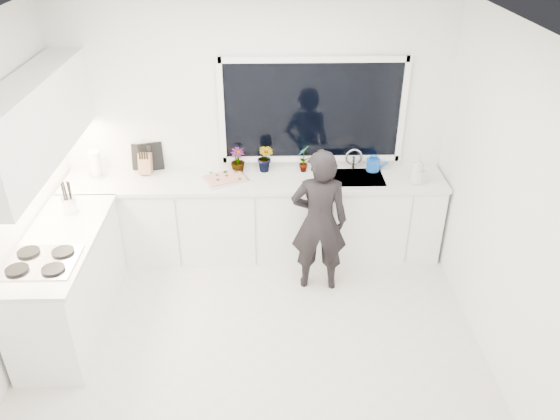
{
  "coord_description": "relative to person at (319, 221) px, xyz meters",
  "views": [
    {
      "loc": [
        0.13,
        -3.6,
        3.49
      ],
      "look_at": [
        0.23,
        0.4,
        1.15
      ],
      "focal_mm": 35.0,
      "sensor_mm": 36.0,
      "label": 1
    }
  ],
  "objects": [
    {
      "name": "floor",
      "position": [
        -0.62,
        -0.85,
        -0.76
      ],
      "size": [
        4.0,
        3.5,
        0.02
      ],
      "primitive_type": "cube",
      "color": "beige",
      "rests_on": "ground"
    },
    {
      "name": "wall_back",
      "position": [
        -0.62,
        0.91,
        0.6
      ],
      "size": [
        4.0,
        0.02,
        2.7
      ],
      "primitive_type": "cube",
      "color": "white",
      "rests_on": "ground"
    },
    {
      "name": "wall_right",
      "position": [
        1.39,
        -0.85,
        0.6
      ],
      "size": [
        0.02,
        3.5,
        2.7
      ],
      "primitive_type": "cube",
      "color": "white",
      "rests_on": "ground"
    },
    {
      "name": "ceiling",
      "position": [
        -0.62,
        -0.85,
        1.96
      ],
      "size": [
        4.0,
        3.5,
        0.02
      ],
      "primitive_type": "cube",
      "color": "white",
      "rests_on": "wall_back"
    },
    {
      "name": "window",
      "position": [
        -0.02,
        0.87,
        0.8
      ],
      "size": [
        1.8,
        0.02,
        1.0
      ],
      "primitive_type": "cube",
      "color": "black",
      "rests_on": "wall_back"
    },
    {
      "name": "base_cabinets_back",
      "position": [
        -0.62,
        0.6,
        -0.31
      ],
      "size": [
        3.92,
        0.58,
        0.88
      ],
      "primitive_type": "cube",
      "color": "white",
      "rests_on": "floor"
    },
    {
      "name": "base_cabinets_left",
      "position": [
        -2.29,
        -0.5,
        -0.31
      ],
      "size": [
        0.58,
        1.6,
        0.88
      ],
      "primitive_type": "cube",
      "color": "white",
      "rests_on": "floor"
    },
    {
      "name": "countertop_back",
      "position": [
        -0.62,
        0.59,
        0.15
      ],
      "size": [
        3.94,
        0.62,
        0.04
      ],
      "primitive_type": "cube",
      "color": "silver",
      "rests_on": "base_cabinets_back"
    },
    {
      "name": "countertop_left",
      "position": [
        -2.29,
        -0.5,
        0.15
      ],
      "size": [
        0.62,
        1.6,
        0.04
      ],
      "primitive_type": "cube",
      "color": "silver",
      "rests_on": "base_cabinets_left"
    },
    {
      "name": "upper_cabinets",
      "position": [
        -2.41,
        -0.15,
        1.1
      ],
      "size": [
        0.34,
        2.1,
        0.7
      ],
      "primitive_type": "cube",
      "color": "white",
      "rests_on": "wall_left"
    },
    {
      "name": "sink",
      "position": [
        0.43,
        0.6,
        0.12
      ],
      "size": [
        0.58,
        0.42,
        0.14
      ],
      "primitive_type": "cube",
      "color": "silver",
      "rests_on": "countertop_back"
    },
    {
      "name": "faucet",
      "position": [
        0.43,
        0.8,
        0.28
      ],
      "size": [
        0.03,
        0.03,
        0.22
      ],
      "primitive_type": "cylinder",
      "color": "silver",
      "rests_on": "countertop_back"
    },
    {
      "name": "stovetop",
      "position": [
        -2.31,
        -0.85,
        0.18
      ],
      "size": [
        0.56,
        0.48,
        0.03
      ],
      "primitive_type": "cube",
      "color": "black",
      "rests_on": "countertop_left"
    },
    {
      "name": "person",
      "position": [
        0.0,
        0.0,
        0.0
      ],
      "size": [
        0.57,
        0.39,
        1.5
      ],
      "primitive_type": "imported",
      "rotation": [
        0.0,
        0.0,
        3.08
      ],
      "color": "black",
      "rests_on": "floor"
    },
    {
      "name": "pizza_tray",
      "position": [
        -0.92,
        0.57,
        0.18
      ],
      "size": [
        0.5,
        0.45,
        0.03
      ],
      "primitive_type": "cube",
      "rotation": [
        0.0,
        0.0,
        0.42
      ],
      "color": "silver",
      "rests_on": "countertop_back"
    },
    {
      "name": "pizza",
      "position": [
        -0.92,
        0.57,
        0.2
      ],
      "size": [
        0.45,
        0.4,
        0.01
      ],
      "primitive_type": "cube",
      "rotation": [
        0.0,
        0.0,
        0.42
      ],
      "color": "red",
      "rests_on": "pizza_tray"
    },
    {
      "name": "watering_can",
      "position": [
        0.63,
        0.76,
        0.23
      ],
      "size": [
        0.15,
        0.15,
        0.13
      ],
      "primitive_type": "cylinder",
      "rotation": [
        0.0,
        0.0,
        -0.1
      ],
      "color": "#134EB4",
      "rests_on": "countertop_back"
    },
    {
      "name": "paper_towel_roll",
      "position": [
        -2.27,
        0.7,
        0.3
      ],
      "size": [
        0.13,
        0.13,
        0.26
      ],
      "primitive_type": "cylinder",
      "rotation": [
        0.0,
        0.0,
        -0.2
      ],
      "color": "white",
      "rests_on": "countertop_back"
    },
    {
      "name": "knife_block",
      "position": [
        -1.77,
        0.74,
        0.28
      ],
      "size": [
        0.13,
        0.1,
        0.22
      ],
      "primitive_type": "cube",
      "rotation": [
        0.0,
        0.0,
        -0.04
      ],
      "color": "#956045",
      "rests_on": "countertop_back"
    },
    {
      "name": "utensil_crock",
      "position": [
        -2.32,
        -0.05,
        0.25
      ],
      "size": [
        0.17,
        0.17,
        0.16
      ],
      "primitive_type": "cylinder",
      "rotation": [
        0.0,
        0.0,
        0.43
      ],
      "color": "silver",
      "rests_on": "countertop_left"
    },
    {
      "name": "picture_frame_large",
      "position": [
        -1.82,
        0.84,
        0.31
      ],
      "size": [
        0.22,
        0.06,
        0.28
      ],
      "primitive_type": "cube",
      "rotation": [
        0.0,
        0.0,
        -0.18
      ],
      "color": "black",
      "rests_on": "countertop_back"
    },
    {
      "name": "picture_frame_small",
      "position": [
        -1.72,
        0.84,
        0.32
      ],
      "size": [
        0.25,
        0.09,
        0.3
      ],
      "primitive_type": "cube",
      "rotation": [
        0.0,
        0.0,
        0.27
      ],
      "color": "black",
      "rests_on": "countertop_back"
    },
    {
      "name": "herb_plants",
      "position": [
        -0.5,
        0.76,
        0.32
      ],
      "size": [
        0.87,
        0.22,
        0.32
      ],
      "color": "#26662D",
      "rests_on": "countertop_back"
    },
    {
      "name": "soap_bottles",
      "position": [
        1.03,
        0.45,
        0.31
      ],
      "size": [
        0.19,
        0.15,
        0.32
      ],
      "color": "#D8BF66",
      "rests_on": "countertop_back"
    }
  ]
}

